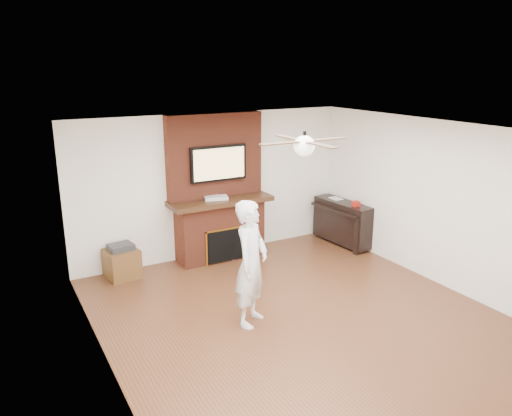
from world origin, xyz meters
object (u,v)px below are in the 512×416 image
person (251,263)px  side_table (122,262)px  piano (343,221)px  fireplace (218,202)px

person → side_table: 2.59m
side_table → piano: size_ratio=0.43×
fireplace → person: (-0.63, -2.34, -0.16)m
fireplace → side_table: 1.88m
person → side_table: person is taller
fireplace → side_table: size_ratio=4.49×
fireplace → piano: fireplace is taller
fireplace → side_table: fireplace is taller
piano → person: bearing=-153.5°
piano → side_table: bearing=168.2°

